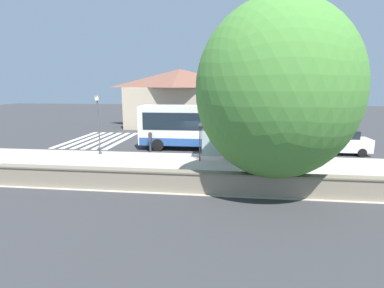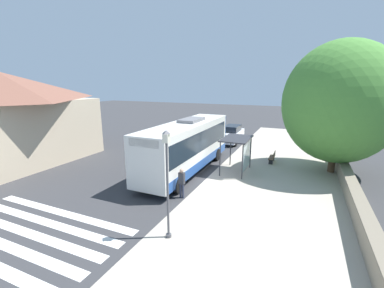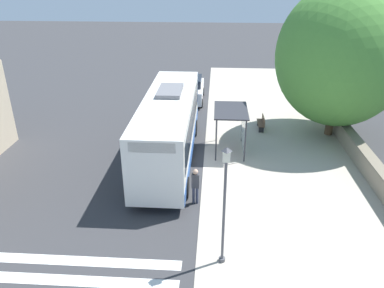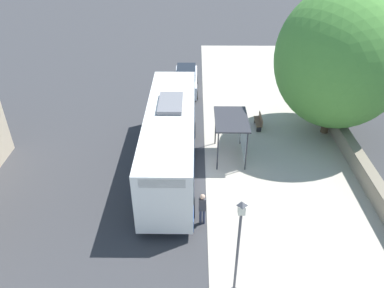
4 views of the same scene
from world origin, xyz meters
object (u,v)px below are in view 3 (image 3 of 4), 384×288
at_px(pedestrian, 195,183).
at_px(street_lamp_near, 225,198).
at_px(bench, 261,123).
at_px(shade_tree, 341,56).
at_px(bus, 169,126).
at_px(parked_car_behind_bus, 192,90).
at_px(bus_shelter, 234,117).

height_order(pedestrian, street_lamp_near, street_lamp_near).
bearing_deg(bench, shade_tree, 172.12).
distance_m(bench, street_lamp_near, 13.18).
bearing_deg(bus, parked_car_behind_bus, -93.26).
distance_m(bench, parked_car_behind_bus, 7.61).
xyz_separation_m(bench, parked_car_behind_bus, (5.00, -5.72, 0.46)).
distance_m(shade_tree, parked_car_behind_bus, 11.94).
relative_size(bus, pedestrian, 6.24).
xyz_separation_m(pedestrian, shade_tree, (-8.15, -8.40, 4.03)).
height_order(pedestrian, bench, pedestrian).
distance_m(street_lamp_near, parked_car_behind_bus, 18.65).
relative_size(bus_shelter, parked_car_behind_bus, 0.66).
bearing_deg(bus, street_lamp_near, 109.62).
xyz_separation_m(street_lamp_near, shade_tree, (-6.97, -12.11, 2.33)).
bearing_deg(shade_tree, street_lamp_near, 60.09).
relative_size(bus_shelter, pedestrian, 1.71).
bearing_deg(bench, pedestrian, 66.55).
xyz_separation_m(bus_shelter, parked_car_behind_bus, (2.95, -9.13, -1.22)).
bearing_deg(street_lamp_near, bench, -102.05).
height_order(street_lamp_near, parked_car_behind_bus, street_lamp_near).
height_order(pedestrian, parked_car_behind_bus, parked_car_behind_bus).
bearing_deg(bench, parked_car_behind_bus, -48.87).
bearing_deg(street_lamp_near, bus, -70.38).
bearing_deg(bus_shelter, parked_car_behind_bus, -72.10).
height_order(bus_shelter, pedestrian, bus_shelter).
distance_m(bus, shade_tree, 11.08).
height_order(bus, bench, bus).
relative_size(bus, parked_car_behind_bus, 2.39).
bearing_deg(pedestrian, bus_shelter, -108.37).
relative_size(bus_shelter, street_lamp_near, 0.65).
distance_m(bus, pedestrian, 4.76).
distance_m(bus_shelter, bench, 4.31).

